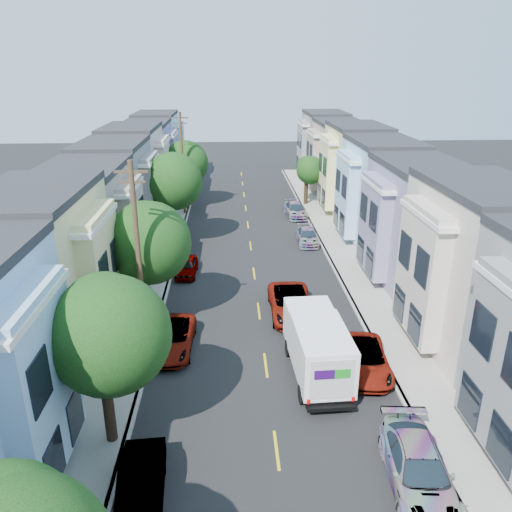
{
  "coord_description": "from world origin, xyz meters",
  "views": [
    {
      "loc": [
        -1.65,
        -21.65,
        14.27
      ],
      "look_at": [
        0.03,
        9.88,
        2.2
      ],
      "focal_mm": 35.0,
      "sensor_mm": 36.0,
      "label": 1
    }
  ],
  "objects_px": {
    "tree_c": "(148,243)",
    "tree_far_r": "(309,171)",
    "utility_pole_far": "(182,164)",
    "parked_left_c": "(172,338)",
    "tree_b": "(108,335)",
    "fedex_truck": "(317,346)",
    "parked_right_c": "(307,236)",
    "tree_d": "(172,182)",
    "parked_right_b": "(365,359)",
    "parked_right_d": "(295,210)",
    "utility_pole_near": "(139,259)",
    "parked_right_a": "(418,469)",
    "tree_e": "(185,163)",
    "parked_left_d": "(187,267)",
    "lead_sedan": "(291,304)",
    "parked_left_b": "(141,488)"
  },
  "relations": [
    {
      "from": "tree_b",
      "to": "fedex_truck",
      "type": "relative_size",
      "value": 1.16
    },
    {
      "from": "utility_pole_far",
      "to": "parked_right_d",
      "type": "distance_m",
      "value": 12.14
    },
    {
      "from": "parked_right_c",
      "to": "tree_b",
      "type": "bearing_deg",
      "value": -113.57
    },
    {
      "from": "utility_pole_near",
      "to": "parked_right_d",
      "type": "bearing_deg",
      "value": 65.54
    },
    {
      "from": "tree_b",
      "to": "fedex_truck",
      "type": "xyz_separation_m",
      "value": [
        8.7,
        4.18,
        -3.24
      ]
    },
    {
      "from": "tree_e",
      "to": "parked_right_a",
      "type": "xyz_separation_m",
      "value": [
        11.2,
        -38.89,
        -3.97
      ]
    },
    {
      "from": "fedex_truck",
      "to": "parked_right_d",
      "type": "bearing_deg",
      "value": 82.44
    },
    {
      "from": "parked_left_c",
      "to": "parked_right_a",
      "type": "height_order",
      "value": "parked_right_a"
    },
    {
      "from": "tree_d",
      "to": "parked_left_c",
      "type": "relative_size",
      "value": 1.61
    },
    {
      "from": "utility_pole_near",
      "to": "tree_far_r",
      "type": "bearing_deg",
      "value": 65.58
    },
    {
      "from": "tree_d",
      "to": "parked_right_b",
      "type": "relative_size",
      "value": 1.65
    },
    {
      "from": "tree_d",
      "to": "tree_far_r",
      "type": "bearing_deg",
      "value": 43.55
    },
    {
      "from": "lead_sedan",
      "to": "utility_pole_near",
      "type": "bearing_deg",
      "value": -157.66
    },
    {
      "from": "tree_c",
      "to": "parked_left_c",
      "type": "relative_size",
      "value": 1.51
    },
    {
      "from": "tree_d",
      "to": "tree_e",
      "type": "bearing_deg",
      "value": 90.0
    },
    {
      "from": "fedex_truck",
      "to": "lead_sedan",
      "type": "xyz_separation_m",
      "value": [
        -0.46,
        6.36,
        -0.89
      ]
    },
    {
      "from": "parked_right_c",
      "to": "parked_right_d",
      "type": "height_order",
      "value": "parked_right_d"
    },
    {
      "from": "tree_b",
      "to": "utility_pole_far",
      "type": "xyz_separation_m",
      "value": [
        0.0,
        33.14,
        0.25
      ]
    },
    {
      "from": "tree_e",
      "to": "fedex_truck",
      "type": "relative_size",
      "value": 1.14
    },
    {
      "from": "parked_left_d",
      "to": "tree_e",
      "type": "bearing_deg",
      "value": 97.0
    },
    {
      "from": "parked_left_d",
      "to": "parked_right_c",
      "type": "xyz_separation_m",
      "value": [
        9.8,
        6.39,
        -0.01
      ]
    },
    {
      "from": "parked_right_d",
      "to": "lead_sedan",
      "type": "bearing_deg",
      "value": -102.2
    },
    {
      "from": "utility_pole_far",
      "to": "tree_far_r",
      "type": "bearing_deg",
      "value": 13.06
    },
    {
      "from": "parked_left_b",
      "to": "parked_right_b",
      "type": "height_order",
      "value": "parked_left_b"
    },
    {
      "from": "parked_right_a",
      "to": "parked_right_b",
      "type": "relative_size",
      "value": 1.07
    },
    {
      "from": "tree_e",
      "to": "parked_left_d",
      "type": "height_order",
      "value": "tree_e"
    },
    {
      "from": "tree_c",
      "to": "tree_far_r",
      "type": "bearing_deg",
      "value": 63.28
    },
    {
      "from": "tree_c",
      "to": "lead_sedan",
      "type": "xyz_separation_m",
      "value": [
        8.24,
        0.56,
        -4.24
      ]
    },
    {
      "from": "parked_left_c",
      "to": "parked_right_a",
      "type": "relative_size",
      "value": 0.96
    },
    {
      "from": "tree_b",
      "to": "parked_right_c",
      "type": "relative_size",
      "value": 1.78
    },
    {
      "from": "tree_e",
      "to": "utility_pole_near",
      "type": "height_order",
      "value": "utility_pole_near"
    },
    {
      "from": "tree_c",
      "to": "parked_right_b",
      "type": "relative_size",
      "value": 1.55
    },
    {
      "from": "tree_d",
      "to": "tree_far_r",
      "type": "relative_size",
      "value": 1.48
    },
    {
      "from": "tree_far_r",
      "to": "utility_pole_near",
      "type": "bearing_deg",
      "value": -114.42
    },
    {
      "from": "tree_far_r",
      "to": "parked_right_a",
      "type": "bearing_deg",
      "value": -92.92
    },
    {
      "from": "fedex_truck",
      "to": "lead_sedan",
      "type": "relative_size",
      "value": 1.12
    },
    {
      "from": "parked_right_b",
      "to": "parked_right_c",
      "type": "xyz_separation_m",
      "value": [
        0.0,
        19.25,
        -0.05
      ]
    },
    {
      "from": "parked_left_b",
      "to": "parked_left_d",
      "type": "relative_size",
      "value": 1.12
    },
    {
      "from": "utility_pole_near",
      "to": "parked_right_c",
      "type": "height_order",
      "value": "utility_pole_near"
    },
    {
      "from": "lead_sedan",
      "to": "parked_right_a",
      "type": "xyz_separation_m",
      "value": [
        2.96,
        -13.46,
        -0.01
      ]
    },
    {
      "from": "parked_left_b",
      "to": "parked_right_c",
      "type": "height_order",
      "value": "parked_left_b"
    },
    {
      "from": "parked_right_b",
      "to": "tree_c",
      "type": "bearing_deg",
      "value": 159.09
    },
    {
      "from": "parked_right_c",
      "to": "lead_sedan",
      "type": "bearing_deg",
      "value": -100.96
    },
    {
      "from": "utility_pole_far",
      "to": "tree_c",
      "type": "bearing_deg",
      "value": -90.0
    },
    {
      "from": "utility_pole_far",
      "to": "parked_right_a",
      "type": "relative_size",
      "value": 1.97
    },
    {
      "from": "parked_right_b",
      "to": "parked_right_d",
      "type": "bearing_deg",
      "value": 95.58
    },
    {
      "from": "parked_right_a",
      "to": "parked_left_d",
      "type": "bearing_deg",
      "value": 120.8
    },
    {
      "from": "parked_right_b",
      "to": "parked_left_b",
      "type": "bearing_deg",
      "value": -136.75
    },
    {
      "from": "parked_left_c",
      "to": "tree_far_r",
      "type": "bearing_deg",
      "value": 69.94
    },
    {
      "from": "utility_pole_far",
      "to": "parked_left_c",
      "type": "distance_m",
      "value": 26.6
    }
  ]
}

